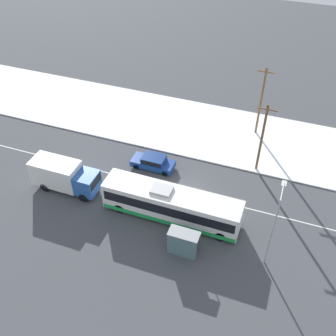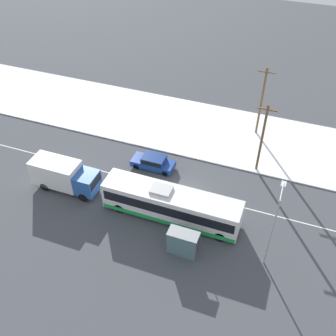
% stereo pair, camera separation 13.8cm
% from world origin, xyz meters
% --- Properties ---
extents(ground_plane, '(120.00, 120.00, 0.00)m').
position_xyz_m(ground_plane, '(0.00, 0.00, 0.00)').
color(ground_plane, '#424449').
extents(snow_lot, '(80.00, 10.89, 0.12)m').
position_xyz_m(snow_lot, '(0.00, 10.58, 0.06)').
color(snow_lot, white).
rests_on(snow_lot, ground_plane).
extents(lane_marking_center, '(60.00, 0.12, 0.00)m').
position_xyz_m(lane_marking_center, '(0.00, 0.00, 0.00)').
color(lane_marking_center, silver).
rests_on(lane_marking_center, ground_plane).
extents(city_bus, '(12.32, 2.57, 3.16)m').
position_xyz_m(city_bus, '(-0.21, -3.35, 1.54)').
color(city_bus, white).
rests_on(city_bus, ground_plane).
extents(box_truck, '(6.52, 2.30, 3.02)m').
position_xyz_m(box_truck, '(-11.05, -3.36, 1.66)').
color(box_truck, silver).
rests_on(box_truck, ground_plane).
extents(sedan_car, '(4.40, 1.80, 1.42)m').
position_xyz_m(sedan_car, '(-4.23, 2.37, 0.78)').
color(sedan_car, navy).
rests_on(sedan_car, ground_plane).
extents(pedestrian_at_stop, '(0.59, 0.26, 1.65)m').
position_xyz_m(pedestrian_at_stop, '(1.36, -5.83, 1.01)').
color(pedestrian_at_stop, '#23232D').
rests_on(pedestrian_at_stop, ground_plane).
extents(bus_shelter, '(2.51, 1.20, 2.40)m').
position_xyz_m(bus_shelter, '(2.04, -7.00, 1.67)').
color(bus_shelter, gray).
rests_on(bus_shelter, ground_plane).
extents(streetlamp, '(0.36, 2.33, 7.16)m').
position_xyz_m(streetlamp, '(8.49, -4.99, 4.51)').
color(streetlamp, '#9EA3A8').
rests_on(streetlamp, ground_plane).
extents(utility_pole_roadside, '(1.80, 0.24, 7.71)m').
position_xyz_m(utility_pole_roadside, '(5.74, 5.73, 4.04)').
color(utility_pole_roadside, brown).
rests_on(utility_pole_roadside, ground_plane).
extents(utility_pole_snowlot, '(1.80, 0.24, 8.16)m').
position_xyz_m(utility_pole_snowlot, '(4.51, 12.07, 4.27)').
color(utility_pole_snowlot, brown).
rests_on(utility_pole_snowlot, ground_plane).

